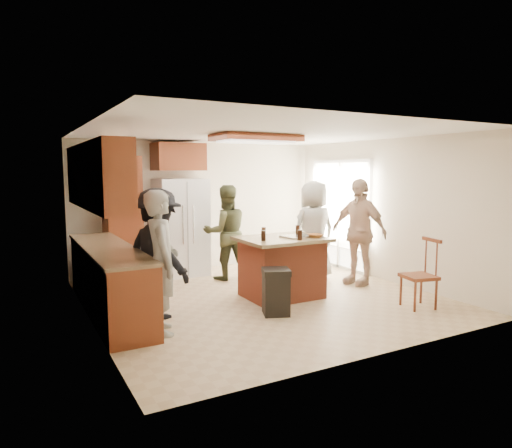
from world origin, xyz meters
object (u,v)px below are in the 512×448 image
refrigerator (181,227)px  trash_bin (276,291)px  person_side_right (358,232)px  person_front_left (161,262)px  person_behind_left (226,232)px  kitchen_island (282,267)px  spindle_chair (420,276)px  person_counter (158,254)px  person_behind_right (314,230)px

refrigerator → trash_bin: size_ratio=2.86×
person_side_right → trash_bin: (-2.12, -0.78, -0.59)m
person_front_left → person_side_right: person_side_right is taller
trash_bin → person_behind_left: bearing=82.8°
kitchen_island → spindle_chair: (1.43, -1.42, -0.02)m
person_counter → spindle_chair: 3.68m
person_side_right → person_counter: person_side_right is taller
refrigerator → kitchen_island: size_ratio=1.41×
person_front_left → person_counter: (0.13, 0.59, -0.00)m
person_front_left → trash_bin: 1.66m
person_counter → kitchen_island: bearing=-107.5°
person_behind_right → kitchen_island: size_ratio=1.39×
person_front_left → refrigerator: bearing=-14.9°
person_behind_left → kitchen_island: (0.25, -1.50, -0.37)m
person_counter → kitchen_island: (1.96, 0.06, -0.39)m
person_side_right → person_front_left: bearing=-92.7°
person_behind_right → refrigerator: bearing=-35.3°
person_behind_left → spindle_chair: bearing=128.2°
person_behind_right → refrigerator: (-1.97, 1.47, 0.01)m
person_behind_left → person_side_right: bearing=150.5°
person_behind_right → person_behind_left: bearing=-27.5°
person_behind_left → spindle_chair: size_ratio=1.70×
person_side_right → kitchen_island: 1.65m
person_behind_right → refrigerator: 2.46m
person_behind_left → trash_bin: (-0.28, -2.20, -0.53)m
refrigerator → kitchen_island: bearing=-69.0°
person_behind_right → kitchen_island: person_behind_right is taller
person_counter → person_behind_right: bearing=-94.8°
person_front_left → person_behind_right: bearing=-58.0°
kitchen_island → spindle_chair: size_ratio=1.29×
person_counter → spindle_chair: size_ratio=1.73×
person_side_right → kitchen_island: (-1.59, -0.07, -0.44)m
person_front_left → kitchen_island: (2.09, 0.65, -0.39)m
person_side_right → trash_bin: bearing=-83.6°
spindle_chair → trash_bin: bearing=160.0°
person_front_left → person_behind_left: person_front_left is taller
person_side_right → kitchen_island: bearing=-101.1°
person_behind_right → spindle_chair: person_behind_right is taller
person_front_left → kitchen_island: bearing=-64.0°
person_behind_left → kitchen_island: size_ratio=1.32×
person_behind_right → refrigerator: refrigerator is taller
person_counter → trash_bin: size_ratio=2.73×
refrigerator → spindle_chair: (2.28, -3.62, -0.45)m
kitchen_island → person_behind_left: bearing=99.6°
person_front_left → trash_bin: bearing=-83.2°
person_behind_right → trash_bin: 2.27m
kitchen_island → person_front_left: bearing=-162.7°
kitchen_island → refrigerator: bearing=111.0°
person_front_left → spindle_chair: (3.53, -0.77, -0.41)m
person_counter → person_front_left: bearing=148.4°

